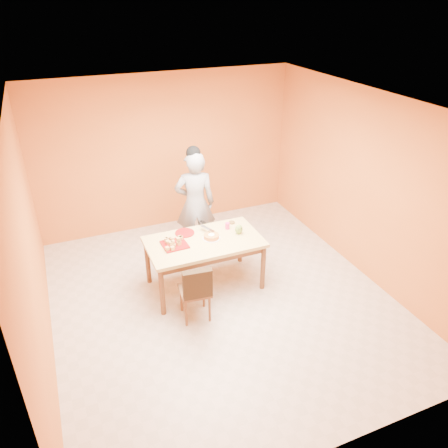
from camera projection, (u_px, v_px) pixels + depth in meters
name	position (u px, v px, depth m)	size (l,w,h in m)	color
floor	(222.00, 299.00, 6.14)	(5.00, 5.00, 0.00)	beige
ceiling	(221.00, 106.00, 4.85)	(5.00, 5.00, 0.00)	white
wall_back	(166.00, 153.00, 7.53)	(4.50, 4.50, 0.00)	orange
wall_left	(30.00, 250.00, 4.74)	(5.00, 5.00, 0.00)	orange
wall_right	(366.00, 186.00, 6.26)	(5.00, 5.00, 0.00)	orange
dining_table	(204.00, 246.00, 6.12)	(1.60, 0.90, 0.76)	#DDBF73
dining_chair	(195.00, 290.00, 5.61)	(0.43, 0.49, 0.84)	brown
pastry_pile	(174.00, 241.00, 5.93)	(0.30, 0.30, 0.10)	tan
person	(195.00, 204.00, 6.86)	(0.63, 0.41, 1.73)	gray
pastry_platter	(175.00, 245.00, 5.96)	(0.33, 0.33, 0.02)	maroon
red_dinner_plate	(185.00, 233.00, 6.25)	(0.28, 0.28, 0.02)	maroon
white_cake_plate	(211.00, 238.00, 6.12)	(0.25, 0.25, 0.01)	white
sponge_cake	(211.00, 236.00, 6.11)	(0.22, 0.22, 0.05)	#C57233
cake_server	(207.00, 228.00, 6.24)	(0.05, 0.27, 0.01)	silver
egg_ornament	(239.00, 229.00, 6.21)	(0.12, 0.09, 0.14)	olive
magenta_glass	(227.00, 226.00, 6.35)	(0.07, 0.07, 0.09)	#E2216A
checker_tin	(232.00, 223.00, 6.51)	(0.09, 0.09, 0.03)	#3E2111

